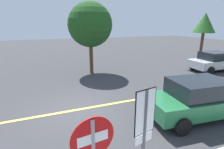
# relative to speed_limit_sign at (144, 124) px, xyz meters

# --- Properties ---
(ground_plane) EXTENTS (80.00, 80.00, 0.00)m
(ground_plane) POSITION_rel_speed_limit_sign_xyz_m (-0.71, 4.50, -1.76)
(ground_plane) COLOR #38383A
(lane_marking_centre) EXTENTS (28.00, 0.16, 0.01)m
(lane_marking_centre) POSITION_rel_speed_limit_sign_xyz_m (2.29, 4.50, -1.76)
(lane_marking_centre) COLOR #E0D14C
(speed_limit_sign) EXTENTS (0.53, 0.12, 2.52)m
(speed_limit_sign) POSITION_rel_speed_limit_sign_xyz_m (0.00, 0.00, 0.00)
(speed_limit_sign) COLOR #4C4C51
(speed_limit_sign) RESTS_ON ground_plane
(car_green_mid_road) EXTENTS (4.73, 2.45, 1.61)m
(car_green_mid_road) POSITION_rel_speed_limit_sign_xyz_m (4.01, 2.09, -0.95)
(car_green_mid_road) COLOR #236B3D
(car_green_mid_road) RESTS_ON ground_plane
(car_silver_behind_van) EXTENTS (4.57, 2.19, 1.56)m
(car_silver_behind_van) POSITION_rel_speed_limit_sign_xyz_m (11.34, 7.24, -0.97)
(car_silver_behind_van) COLOR #B7BABF
(car_silver_behind_van) RESTS_ON ground_plane
(tree_left_verge) EXTENTS (3.27, 3.27, 5.30)m
(tree_left_verge) POSITION_rel_speed_limit_sign_xyz_m (1.64, 10.24, 1.89)
(tree_left_verge) COLOR #513823
(tree_left_verge) RESTS_ON ground_plane
(tree_centre_verge) EXTENTS (2.13, 2.13, 4.77)m
(tree_centre_verge) POSITION_rel_speed_limit_sign_xyz_m (13.25, 10.54, 2.00)
(tree_centre_verge) COLOR #513823
(tree_centre_verge) RESTS_ON ground_plane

